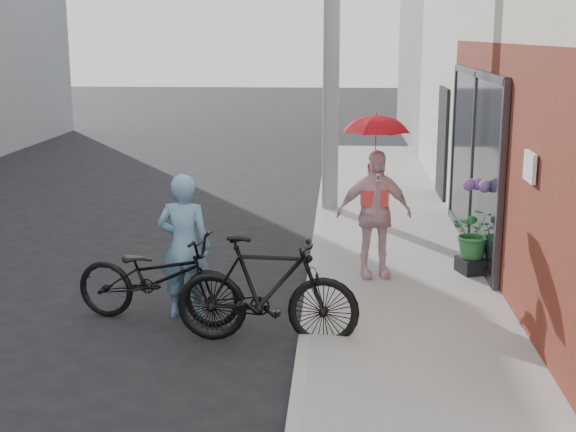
# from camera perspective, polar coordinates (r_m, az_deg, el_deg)

# --- Properties ---
(ground) EXTENTS (80.00, 80.00, 0.00)m
(ground) POSITION_cam_1_polar(r_m,az_deg,el_deg) (8.50, -5.19, -8.68)
(ground) COLOR black
(ground) RESTS_ON ground
(sidewalk) EXTENTS (2.20, 24.00, 0.12)m
(sidewalk) POSITION_cam_1_polar(r_m,az_deg,el_deg) (10.31, 8.21, -4.51)
(sidewalk) COLOR gray
(sidewalk) RESTS_ON ground
(curb) EXTENTS (0.12, 24.00, 0.12)m
(curb) POSITION_cam_1_polar(r_m,az_deg,el_deg) (10.28, 1.73, -4.43)
(curb) COLOR #9E9E99
(curb) RESTS_ON ground
(east_building_far) EXTENTS (8.00, 8.00, 7.00)m
(east_building_far) POSITION_cam_1_polar(r_m,az_deg,el_deg) (24.54, 18.24, 13.13)
(east_building_far) COLOR gray
(east_building_far) RESTS_ON ground
(utility_pole) EXTENTS (0.28, 0.28, 7.00)m
(utility_pole) POSITION_cam_1_polar(r_m,az_deg,el_deg) (13.82, 3.14, 14.44)
(utility_pole) COLOR #9E9E99
(utility_pole) RESTS_ON ground
(officer) EXTENTS (0.62, 0.43, 1.63)m
(officer) POSITION_cam_1_polar(r_m,az_deg,el_deg) (8.93, -7.38, -2.16)
(officer) COLOR #6B9DBE
(officer) RESTS_ON ground
(bike_left) EXTENTS (2.00, 1.02, 1.00)m
(bike_left) POSITION_cam_1_polar(r_m,az_deg,el_deg) (8.92, -9.23, -4.36)
(bike_left) COLOR black
(bike_left) RESTS_ON ground
(bike_right) EXTENTS (1.92, 0.67, 1.13)m
(bike_right) POSITION_cam_1_polar(r_m,az_deg,el_deg) (8.17, -1.50, -5.31)
(bike_right) COLOR black
(bike_right) RESTS_ON ground
(kimono_woman) EXTENTS (1.00, 0.56, 1.61)m
(kimono_woman) POSITION_cam_1_polar(r_m,az_deg,el_deg) (10.02, 6.14, 0.15)
(kimono_woman) COLOR silver
(kimono_woman) RESTS_ON sidewalk
(parasol) EXTENTS (0.80, 0.80, 0.71)m
(parasol) POSITION_cam_1_polar(r_m,az_deg,el_deg) (9.83, 6.30, 6.74)
(parasol) COLOR red
(parasol) RESTS_ON kimono_woman
(planter) EXTENTS (0.46, 0.46, 0.19)m
(planter) POSITION_cam_1_polar(r_m,az_deg,el_deg) (10.55, 13.05, -3.43)
(planter) COLOR black
(planter) RESTS_ON sidewalk
(potted_plant) EXTENTS (0.61, 0.53, 0.67)m
(potted_plant) POSITION_cam_1_polar(r_m,az_deg,el_deg) (10.44, 13.17, -1.14)
(potted_plant) COLOR #2E7538
(potted_plant) RESTS_ON planter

